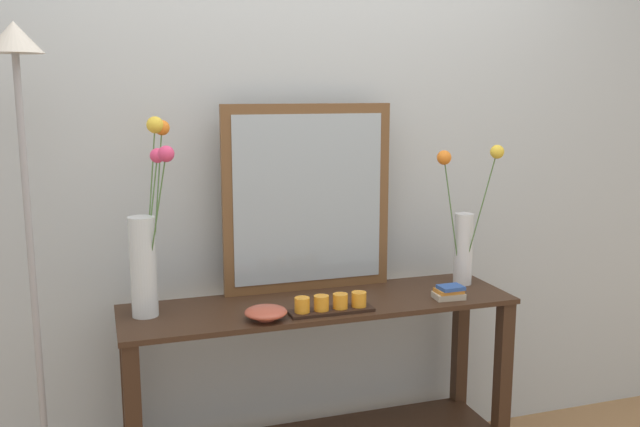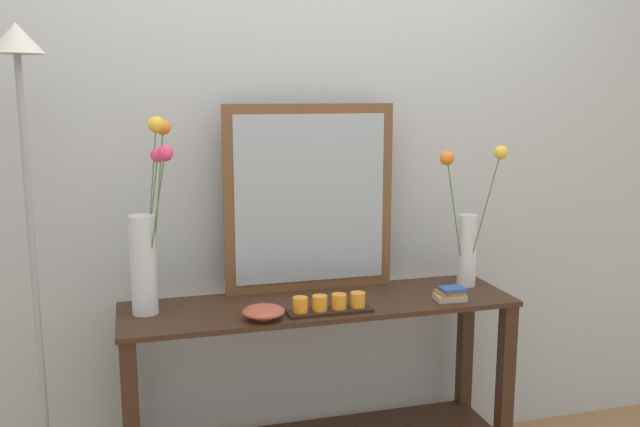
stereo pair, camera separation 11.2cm
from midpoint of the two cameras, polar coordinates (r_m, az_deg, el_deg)
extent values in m
cube|color=#B2BCC1|center=(2.89, -0.67, 5.11)|extent=(6.40, 0.08, 2.70)
cube|color=#382316|center=(2.69, 1.20, -7.56)|extent=(1.53, 0.42, 0.02)
cube|color=#382316|center=(2.97, 16.16, -14.44)|extent=(0.06, 0.06, 0.78)
cube|color=#382316|center=(2.89, -14.28, -15.05)|extent=(0.06, 0.06, 0.78)
cube|color=#382316|center=(3.24, 12.88, -12.12)|extent=(0.06, 0.06, 0.78)
cube|color=brown|center=(2.77, 0.29, 1.26)|extent=(0.70, 0.03, 0.76)
cube|color=#9EADB7|center=(2.75, 0.38, 1.21)|extent=(0.62, 0.00, 0.68)
cylinder|color=silver|center=(2.57, -13.25, -4.19)|extent=(0.10, 0.10, 0.37)
cylinder|color=#4C753D|center=(2.56, -12.76, -1.56)|extent=(0.09, 0.04, 0.56)
sphere|color=#EA4275|center=(2.54, -12.10, 4.78)|extent=(0.05, 0.05, 0.05)
cylinder|color=#4C753D|center=(2.59, -12.21, -0.32)|extent=(0.08, 0.10, 0.66)
sphere|color=orange|center=(2.60, -11.69, 7.02)|extent=(0.06, 0.06, 0.06)
cylinder|color=#4C753D|center=(2.59, -12.73, -0.22)|extent=(0.08, 0.07, 0.67)
sphere|color=yellow|center=(2.58, -12.25, 7.24)|extent=(0.06, 0.06, 0.06)
cylinder|color=#4C753D|center=(2.50, -12.40, -1.62)|extent=(0.10, 0.08, 0.58)
sphere|color=#EA4275|center=(2.42, -11.47, 4.93)|extent=(0.06, 0.06, 0.06)
cylinder|color=silver|center=(2.94, 13.20, -3.01)|extent=(0.08, 0.08, 0.30)
cylinder|color=#4C753D|center=(2.87, 12.31, -0.64)|extent=(0.10, 0.01, 0.52)
sphere|color=orange|center=(2.81, 11.65, 4.53)|extent=(0.06, 0.06, 0.06)
cylinder|color=#4C753D|center=(2.87, 14.42, -0.46)|extent=(0.09, 0.09, 0.55)
sphere|color=yellow|center=(2.82, 15.91, 4.90)|extent=(0.06, 0.06, 0.06)
cube|color=black|center=(2.56, 2.05, -8.09)|extent=(0.32, 0.09, 0.01)
cylinder|color=orange|center=(2.52, -0.37, -7.59)|extent=(0.06, 0.06, 0.05)
cylinder|color=orange|center=(2.54, 1.25, -7.45)|extent=(0.06, 0.06, 0.05)
cylinder|color=orange|center=(2.56, 2.85, -7.31)|extent=(0.06, 0.06, 0.05)
cylinder|color=orange|center=(2.59, 4.41, -7.16)|extent=(0.06, 0.06, 0.05)
cylinder|color=#B24C38|center=(2.50, -3.41, -8.66)|extent=(0.06, 0.06, 0.01)
ellipsoid|color=#B24C38|center=(2.49, -3.42, -8.13)|extent=(0.15, 0.15, 0.04)
cube|color=#B2A893|center=(2.76, 11.90, -6.83)|extent=(0.12, 0.09, 0.02)
cube|color=orange|center=(2.75, 11.92, -6.44)|extent=(0.10, 0.08, 0.01)
cube|color=#2D519E|center=(2.75, 12.09, -6.18)|extent=(0.10, 0.08, 0.01)
cylinder|color=#9E9EA3|center=(2.58, -21.35, -7.03)|extent=(0.02, 0.02, 1.70)
cone|color=beige|center=(2.48, -22.74, 13.30)|extent=(0.18, 0.18, 0.10)
camera|label=1|loc=(0.06, -88.77, 0.22)|focal=38.52mm
camera|label=2|loc=(0.06, 91.23, -0.22)|focal=38.52mm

